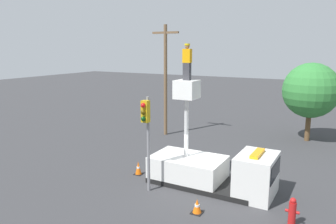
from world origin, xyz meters
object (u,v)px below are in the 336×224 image
(traffic_cone_rear, at_px, (138,168))
(traffic_cone_curbside, at_px, (197,206))
(worker, at_px, (187,62))
(traffic_light_pole, at_px, (146,126))
(tree_left_bg, at_px, (311,91))
(utility_pole, at_px, (166,77))
(bucket_truck, at_px, (211,169))
(fire_hydrant, at_px, (292,212))

(traffic_cone_rear, xyz_separation_m, traffic_cone_curbside, (4.51, -2.34, -0.05))
(worker, height_order, traffic_light_pole, worker)
(tree_left_bg, xyz_separation_m, utility_pole, (-10.00, -3.55, 0.83))
(tree_left_bg, distance_m, utility_pole, 10.64)
(bucket_truck, height_order, traffic_light_pole, bucket_truck)
(traffic_light_pole, xyz_separation_m, tree_left_bg, (5.59, 13.15, 0.49))
(bucket_truck, xyz_separation_m, traffic_cone_curbside, (0.50, -2.80, -0.60))
(traffic_light_pole, relative_size, tree_left_bg, 0.80)
(traffic_light_pole, bearing_deg, fire_hydrant, 1.55)
(traffic_light_pole, relative_size, traffic_cone_curbside, 7.36)
(traffic_cone_curbside, xyz_separation_m, utility_pole, (-7.32, 10.33, 4.26))
(bucket_truck, xyz_separation_m, tree_left_bg, (3.17, 11.08, 2.83))
(traffic_cone_curbside, bearing_deg, traffic_cone_rear, 152.54)
(worker, xyz_separation_m, utility_pole, (-5.44, 7.53, -1.52))
(traffic_cone_rear, distance_m, tree_left_bg, 14.01)
(traffic_cone_curbside, height_order, utility_pole, utility_pole)
(traffic_cone_rear, relative_size, traffic_cone_curbside, 1.17)
(traffic_cone_rear, height_order, tree_left_bg, tree_left_bg)
(bucket_truck, xyz_separation_m, fire_hydrant, (4.07, -1.89, -0.34))
(worker, distance_m, tree_left_bg, 12.20)
(traffic_cone_curbside, relative_size, tree_left_bg, 0.11)
(bucket_truck, bearing_deg, traffic_cone_curbside, -79.95)
(worker, height_order, traffic_cone_curbside, worker)
(tree_left_bg, bearing_deg, bucket_truck, -105.99)
(bucket_truck, xyz_separation_m, traffic_light_pole, (-2.42, -2.07, 2.35))
(worker, bearing_deg, traffic_cone_rear, -170.00)
(traffic_light_pole, distance_m, utility_pole, 10.64)
(worker, distance_m, utility_pole, 9.41)
(traffic_cone_rear, distance_m, utility_pole, 9.46)
(tree_left_bg, bearing_deg, traffic_cone_curbside, -100.91)
(worker, bearing_deg, bucket_truck, 0.00)
(bucket_truck, height_order, utility_pole, utility_pole)
(traffic_light_pole, bearing_deg, utility_pole, 114.66)
(traffic_cone_rear, bearing_deg, traffic_cone_curbside, -27.46)
(bucket_truck, bearing_deg, worker, 180.00)
(worker, distance_m, traffic_cone_curbside, 6.69)
(bucket_truck, bearing_deg, tree_left_bg, 74.01)
(fire_hydrant, relative_size, utility_pole, 0.13)
(traffic_cone_rear, relative_size, utility_pole, 0.09)
(traffic_cone_rear, height_order, traffic_cone_curbside, traffic_cone_rear)
(worker, bearing_deg, traffic_cone_curbside, -56.16)
(worker, height_order, utility_pole, utility_pole)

